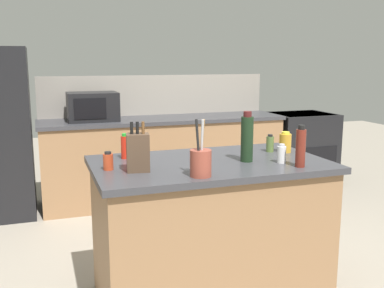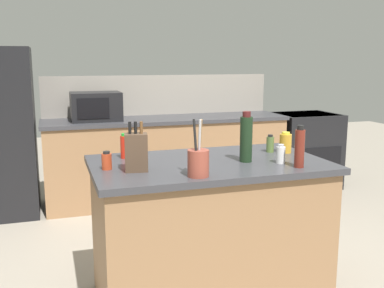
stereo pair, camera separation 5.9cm
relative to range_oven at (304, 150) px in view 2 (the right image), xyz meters
name	(u,v)px [view 2 (the right image)]	position (x,y,z in m)	size (l,w,h in m)	color
back_counter_run	(167,159)	(-1.78, 0.00, 0.00)	(2.71, 0.66, 0.94)	#936B47
wall_backsplash	(160,95)	(-1.78, 0.32, 0.70)	(2.67, 0.03, 0.46)	gray
kitchen_island	(208,231)	(-2.08, -2.20, 0.01)	(1.48, 0.88, 0.94)	#936B47
range_oven	(304,150)	(0.00, 0.00, 0.00)	(0.76, 0.65, 0.92)	black
microwave	(96,106)	(-2.55, 0.00, 0.62)	(0.52, 0.39, 0.30)	black
knife_block	(136,152)	(-2.56, -2.30, 0.59)	(0.14, 0.12, 0.29)	#4C3828
utensil_crock	(198,162)	(-2.26, -2.53, 0.56)	(0.12, 0.12, 0.32)	brown
salt_shaker	(281,154)	(-1.67, -2.38, 0.53)	(0.06, 0.06, 0.12)	silver
vinegar_bottle	(300,148)	(-1.61, -2.51, 0.59)	(0.06, 0.06, 0.26)	maroon
spice_jar_paprika	(107,161)	(-2.72, -2.21, 0.52)	(0.06, 0.06, 0.11)	#B73D1E
honey_jar	(285,143)	(-1.48, -2.10, 0.54)	(0.08, 0.08, 0.15)	gold
wine_bottle	(246,138)	(-1.85, -2.27, 0.62)	(0.08, 0.08, 0.32)	black
hot_sauce_bottle	(124,147)	(-2.57, -1.94, 0.55)	(0.05, 0.05, 0.17)	red
spice_jar_oregano	(270,144)	(-1.57, -2.05, 0.53)	(0.05, 0.05, 0.12)	#567038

